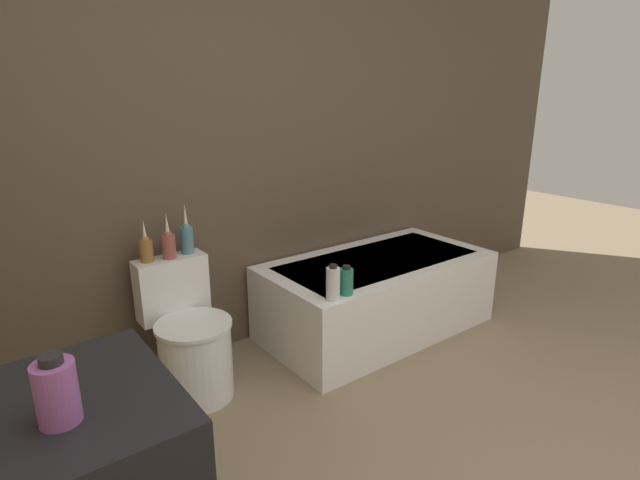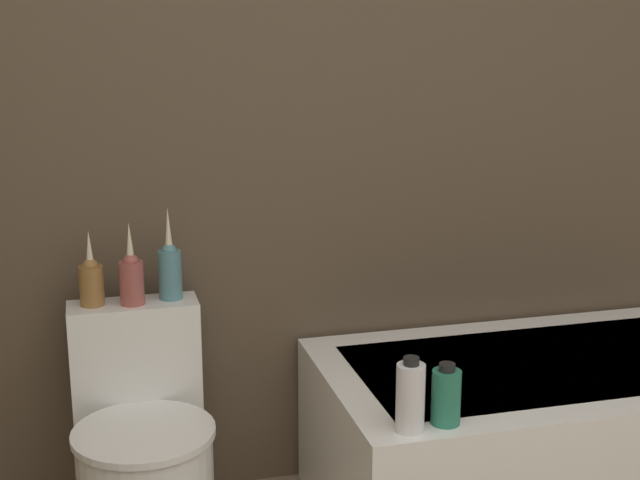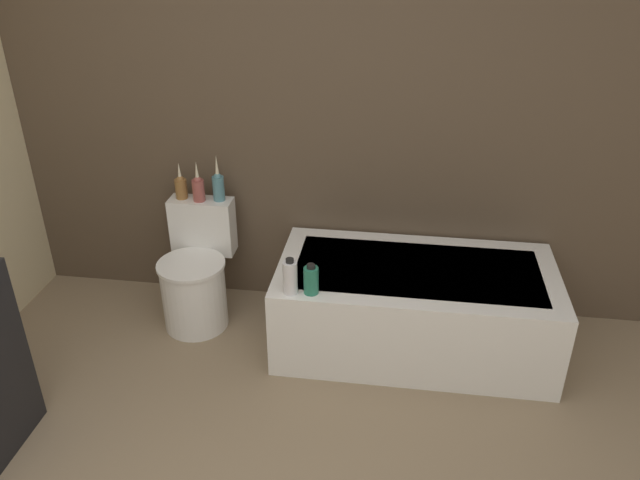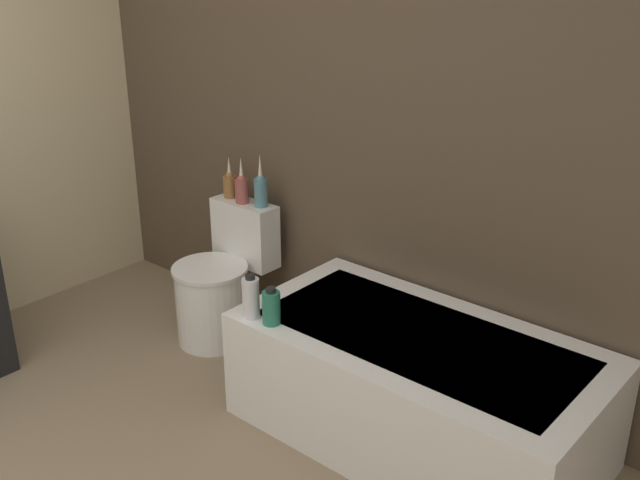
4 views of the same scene
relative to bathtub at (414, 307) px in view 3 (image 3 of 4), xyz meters
name	(u,v)px [view 3 (image 3 of 4)]	position (x,y,z in m)	size (l,w,h in m)	color
wall_back_tiled	(287,96)	(-0.78, 0.44, 1.05)	(6.40, 0.06, 2.60)	brown
bathtub	(414,307)	(0.00, 0.00, 0.00)	(1.52, 0.79, 0.50)	white
toilet	(196,277)	(-1.29, 0.07, 0.04)	(0.39, 0.53, 0.71)	white
vase_gold	(181,186)	(-1.40, 0.28, 0.53)	(0.07, 0.07, 0.22)	olive
vase_silver	(198,188)	(-1.29, 0.26, 0.54)	(0.07, 0.07, 0.24)	#994C47
vase_bronze	(218,185)	(-1.17, 0.28, 0.55)	(0.07, 0.07, 0.28)	teal
shampoo_bottle_tall	(290,277)	(-0.64, -0.33, 0.34)	(0.07, 0.07, 0.20)	silver
shampoo_bottle_short	(311,280)	(-0.53, -0.31, 0.32)	(0.08, 0.08, 0.16)	#267259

